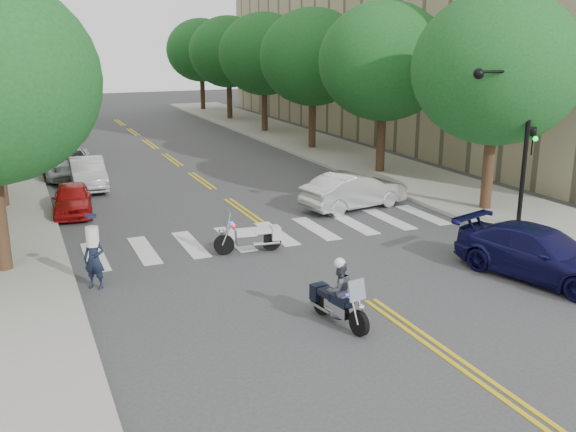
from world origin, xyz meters
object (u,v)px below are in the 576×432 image
officer_standing (94,259)px  sedan_blue (540,254)px  motorcycle_police (338,294)px  motorcycle_parked (254,237)px  convertible (354,191)px

officer_standing → sedan_blue: size_ratio=0.34×
motorcycle_police → motorcycle_parked: motorcycle_police is taller
motorcycle_parked → convertible: (5.63, 3.53, 0.24)m
officer_standing → sedan_blue: 12.53m
convertible → sedan_blue: (1.06, -8.98, -0.01)m
motorcycle_police → sedan_blue: bearing=173.4°
sedan_blue → motorcycle_police: bearing=166.9°
motorcycle_parked → convertible: convertible is taller
sedan_blue → officer_standing: bearing=143.8°
sedan_blue → motorcycle_parked: bearing=124.6°
motorcycle_police → sedan_blue: size_ratio=0.41×
motorcycle_police → convertible: (5.66, 9.36, -0.02)m
convertible → sedan_blue: 9.04m
motorcycle_parked → sedan_blue: bearing=-123.0°
motorcycle_police → convertible: 10.94m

